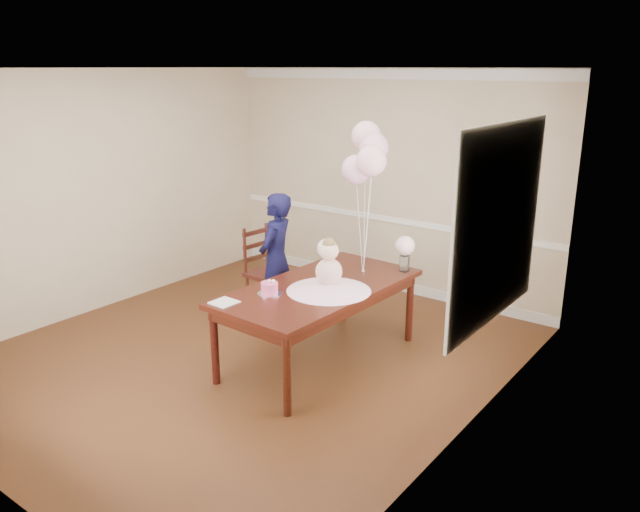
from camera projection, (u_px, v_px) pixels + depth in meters
The scene contains 49 objects.
floor at pixel (248, 355), 6.13m from camera, with size 4.50×5.00×0.00m, color #381C0E.
ceiling at pixel (238, 68), 5.34m from camera, with size 4.50×5.00×0.02m, color white.
wall_back at pixel (385, 182), 7.64m from camera, with size 4.50×0.02×2.70m, color tan.
wall_left at pixel (98, 193), 7.03m from camera, with size 0.02×5.00×2.70m, color tan.
wall_right at pixel (473, 266), 4.44m from camera, with size 0.02×5.00×2.70m, color tan.
chair_rail_trim at pixel (383, 218), 7.77m from camera, with size 4.50×0.02×0.07m, color white.
crown_molding at pixel (388, 74), 7.26m from camera, with size 4.50×0.02×0.12m, color silver.
baseboard_trim at pixel (381, 282), 8.01m from camera, with size 4.50×0.02×0.12m, color silver.
window_frame at pixel (499, 225), 4.77m from camera, with size 0.02×1.66×1.56m, color silver.
window_blinds at pixel (497, 225), 4.78m from camera, with size 0.01×1.50×1.40m, color white.
dining_table_top at pixel (319, 288), 5.80m from camera, with size 1.02×2.03×0.05m, color black.
table_apron at pixel (319, 296), 5.82m from camera, with size 0.91×1.93×0.10m, color black.
table_leg_fl at pixel (215, 347), 5.47m from camera, with size 0.07×0.07×0.71m, color black.
table_leg_fr at pixel (287, 376), 4.96m from camera, with size 0.07×0.07×0.71m, color black.
table_leg_bl at pixel (343, 290), 6.86m from camera, with size 0.07×0.07×0.71m, color black.
table_leg_br at pixel (410, 308), 6.35m from camera, with size 0.07×0.07×0.71m, color black.
baby_skirt at pixel (329, 285), 5.65m from camera, with size 0.77×0.77×0.10m, color #FFBBDF.
baby_torso at pixel (329, 271), 5.61m from camera, with size 0.24×0.24×0.24m, color pink.
baby_head at pixel (329, 251), 5.55m from camera, with size 0.17×0.17×0.17m, color beige.
baby_hair at pixel (329, 244), 5.54m from camera, with size 0.12×0.12×0.12m, color brown.
cake_platter at pixel (270, 294), 5.57m from camera, with size 0.22×0.22×0.01m, color white.
birthday_cake at pixel (269, 288), 5.56m from camera, with size 0.15×0.15×0.10m, color #E14783.
cake_flower_a at pixel (269, 281), 5.54m from camera, with size 0.03×0.03×0.03m, color white.
cake_flower_b at pixel (273, 281), 5.54m from camera, with size 0.03×0.03×0.03m, color white.
rose_vase_near at pixel (327, 266), 6.09m from camera, with size 0.10×0.10×0.16m, color silver.
roses_near at pixel (327, 248), 6.03m from camera, with size 0.19×0.19×0.19m, color #FFD5DD.
rose_vase_far at pixel (404, 263), 6.18m from camera, with size 0.10×0.10×0.16m, color silver.
roses_far at pixel (405, 246), 6.12m from camera, with size 0.19×0.19×0.19m, color #FFD5DB.
napkin at pixel (224, 302), 5.36m from camera, with size 0.20×0.20×0.01m, color silver.
balloon_weight at pixel (363, 272), 6.14m from camera, with size 0.04×0.04×0.02m, color silver.
balloon_a at pixel (356, 169), 5.91m from camera, with size 0.28×0.28×0.28m, color #EFA9CE.
balloon_b at pixel (371, 161), 5.72m from camera, with size 0.28×0.28×0.28m, color #FFB4CF.
balloon_c at pixel (374, 148), 5.85m from camera, with size 0.28×0.28×0.28m, color #E6A3C0.
balloon_d at pixel (366, 136), 5.90m from camera, with size 0.28×0.28×0.28m, color #E2A0B7.
balloon_ribbon_a at pixel (360, 229), 6.05m from camera, with size 0.00×0.00×0.85m, color white.
balloon_ribbon_b at pixel (367, 226), 5.95m from camera, with size 0.00×0.00×0.95m, color silver.
balloon_ribbon_c at pixel (368, 219), 6.02m from camera, with size 0.00×0.00×1.06m, color white.
balloon_ribbon_d at pixel (364, 213), 6.04m from camera, with size 0.00×0.00×1.16m, color white.
dining_chair_seat at pixel (268, 274), 7.16m from camera, with size 0.42×0.42×0.05m, color #36120E.
chair_leg_fl at pixel (247, 293), 7.21m from camera, with size 0.04×0.04×0.41m, color #391D0F.
chair_leg_fr at pixel (268, 300), 6.99m from camera, with size 0.04×0.04×0.41m, color #321D0D.
chair_leg_bl at pixel (269, 285), 7.45m from camera, with size 0.04×0.04×0.41m, color #3D1F10.
chair_leg_br at pixel (289, 292), 7.24m from camera, with size 0.04×0.04×0.41m, color #37120F.
chair_back_post_l at pixel (245, 251), 7.08m from camera, with size 0.04×0.04×0.53m, color #39140F.
chair_back_post_r at pixel (267, 245), 7.32m from camera, with size 0.04×0.04×0.53m, color #3D1710.
chair_slat_low at pixel (256, 258), 7.23m from camera, with size 0.03×0.38×0.05m, color #33170E.
chair_slat_mid at pixel (256, 245), 7.19m from camera, with size 0.03×0.38×0.05m, color #35140E.
chair_slat_top at pixel (255, 232), 7.14m from camera, with size 0.03×0.38×0.05m, color black.
woman at pixel (276, 260), 6.67m from camera, with size 0.53×0.35×1.45m, color black.
Camera 1 is at (3.92, -4.03, 2.71)m, focal length 35.00 mm.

